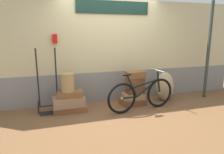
{
  "coord_description": "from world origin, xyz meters",
  "views": [
    {
      "loc": [
        -1.51,
        -4.14,
        1.72
      ],
      "look_at": [
        -0.14,
        0.17,
        0.74
      ],
      "focal_mm": 33.3,
      "sensor_mm": 36.0,
      "label": 1
    }
  ],
  "objects_px": {
    "suitcase_1": "(69,102)",
    "suitcase_6": "(135,82)",
    "suitcase_5": "(135,90)",
    "burlap_sack": "(165,86)",
    "luggage_trolley": "(48,98)",
    "suitcase_3": "(133,101)",
    "wicker_basket": "(68,83)",
    "suitcase_7": "(135,75)",
    "suitcase_0": "(70,108)",
    "suitcase_2": "(70,94)",
    "bicycle": "(141,95)",
    "suitcase_4": "(133,96)"
  },
  "relations": [
    {
      "from": "luggage_trolley",
      "to": "suitcase_1",
      "type": "bearing_deg",
      "value": -15.54
    },
    {
      "from": "suitcase_0",
      "to": "suitcase_5",
      "type": "distance_m",
      "value": 1.58
    },
    {
      "from": "suitcase_6",
      "to": "luggage_trolley",
      "type": "xyz_separation_m",
      "value": [
        -1.98,
        0.11,
        -0.23
      ]
    },
    {
      "from": "luggage_trolley",
      "to": "bicycle",
      "type": "height_order",
      "value": "luggage_trolley"
    },
    {
      "from": "burlap_sack",
      "to": "suitcase_5",
      "type": "bearing_deg",
      "value": -175.39
    },
    {
      "from": "suitcase_3",
      "to": "suitcase_4",
      "type": "relative_size",
      "value": 1.15
    },
    {
      "from": "suitcase_3",
      "to": "luggage_trolley",
      "type": "distance_m",
      "value": 1.97
    },
    {
      "from": "luggage_trolley",
      "to": "suitcase_5",
      "type": "bearing_deg",
      "value": -3.33
    },
    {
      "from": "suitcase_3",
      "to": "suitcase_5",
      "type": "bearing_deg",
      "value": -32.28
    },
    {
      "from": "suitcase_5",
      "to": "burlap_sack",
      "type": "bearing_deg",
      "value": 5.22
    },
    {
      "from": "luggage_trolley",
      "to": "suitcase_4",
      "type": "bearing_deg",
      "value": -3.96
    },
    {
      "from": "suitcase_2",
      "to": "suitcase_7",
      "type": "height_order",
      "value": "suitcase_7"
    },
    {
      "from": "suitcase_5",
      "to": "luggage_trolley",
      "type": "bearing_deg",
      "value": 177.28
    },
    {
      "from": "burlap_sack",
      "to": "bicycle",
      "type": "bearing_deg",
      "value": -152.39
    },
    {
      "from": "suitcase_3",
      "to": "suitcase_5",
      "type": "relative_size",
      "value": 1.33
    },
    {
      "from": "suitcase_6",
      "to": "wicker_basket",
      "type": "xyz_separation_m",
      "value": [
        -1.56,
        0.0,
        0.1
      ]
    },
    {
      "from": "luggage_trolley",
      "to": "bicycle",
      "type": "relative_size",
      "value": 0.85
    },
    {
      "from": "luggage_trolley",
      "to": "burlap_sack",
      "type": "relative_size",
      "value": 1.91
    },
    {
      "from": "suitcase_5",
      "to": "bicycle",
      "type": "height_order",
      "value": "bicycle"
    },
    {
      "from": "suitcase_5",
      "to": "luggage_trolley",
      "type": "xyz_separation_m",
      "value": [
        -1.99,
        0.12,
        -0.04
      ]
    },
    {
      "from": "wicker_basket",
      "to": "suitcase_4",
      "type": "bearing_deg",
      "value": -1.02
    },
    {
      "from": "luggage_trolley",
      "to": "burlap_sack",
      "type": "height_order",
      "value": "luggage_trolley"
    },
    {
      "from": "suitcase_6",
      "to": "luggage_trolley",
      "type": "bearing_deg",
      "value": 170.09
    },
    {
      "from": "suitcase_2",
      "to": "suitcase_5",
      "type": "xyz_separation_m",
      "value": [
        1.54,
        -0.02,
        -0.03
      ]
    },
    {
      "from": "suitcase_6",
      "to": "wicker_basket",
      "type": "distance_m",
      "value": 1.57
    },
    {
      "from": "suitcase_5",
      "to": "bicycle",
      "type": "bearing_deg",
      "value": -92.26
    },
    {
      "from": "suitcase_2",
      "to": "burlap_sack",
      "type": "height_order",
      "value": "burlap_sack"
    },
    {
      "from": "suitcase_2",
      "to": "suitcase_5",
      "type": "height_order",
      "value": "suitcase_2"
    },
    {
      "from": "suitcase_2",
      "to": "suitcase_3",
      "type": "bearing_deg",
      "value": 6.02
    },
    {
      "from": "luggage_trolley",
      "to": "suitcase_3",
      "type": "bearing_deg",
      "value": -2.71
    },
    {
      "from": "suitcase_3",
      "to": "wicker_basket",
      "type": "xyz_separation_m",
      "value": [
        -1.53,
        -0.02,
        0.58
      ]
    },
    {
      "from": "wicker_basket",
      "to": "bicycle",
      "type": "relative_size",
      "value": 0.24
    },
    {
      "from": "suitcase_2",
      "to": "suitcase_3",
      "type": "xyz_separation_m",
      "value": [
        1.5,
        0.01,
        -0.32
      ]
    },
    {
      "from": "suitcase_1",
      "to": "suitcase_6",
      "type": "height_order",
      "value": "suitcase_6"
    },
    {
      "from": "suitcase_3",
      "to": "wicker_basket",
      "type": "distance_m",
      "value": 1.64
    },
    {
      "from": "suitcase_4",
      "to": "suitcase_6",
      "type": "bearing_deg",
      "value": 37.85
    },
    {
      "from": "suitcase_5",
      "to": "wicker_basket",
      "type": "relative_size",
      "value": 1.1
    },
    {
      "from": "suitcase_0",
      "to": "suitcase_5",
      "type": "bearing_deg",
      "value": 1.18
    },
    {
      "from": "burlap_sack",
      "to": "suitcase_0",
      "type": "bearing_deg",
      "value": -179.01
    },
    {
      "from": "suitcase_2",
      "to": "suitcase_3",
      "type": "height_order",
      "value": "suitcase_2"
    },
    {
      "from": "suitcase_7",
      "to": "suitcase_5",
      "type": "bearing_deg",
      "value": 37.04
    },
    {
      "from": "suitcase_2",
      "to": "wicker_basket",
      "type": "bearing_deg",
      "value": -160.29
    },
    {
      "from": "suitcase_6",
      "to": "burlap_sack",
      "type": "distance_m",
      "value": 0.88
    },
    {
      "from": "suitcase_4",
      "to": "suitcase_7",
      "type": "height_order",
      "value": "suitcase_7"
    },
    {
      "from": "suitcase_5",
      "to": "bicycle",
      "type": "relative_size",
      "value": 0.26
    },
    {
      "from": "suitcase_0",
      "to": "suitcase_2",
      "type": "bearing_deg",
      "value": -39.79
    },
    {
      "from": "suitcase_3",
      "to": "bicycle",
      "type": "relative_size",
      "value": 0.35
    },
    {
      "from": "suitcase_0",
      "to": "burlap_sack",
      "type": "bearing_deg",
      "value": 3.16
    },
    {
      "from": "suitcase_7",
      "to": "bicycle",
      "type": "bearing_deg",
      "value": -91.29
    },
    {
      "from": "suitcase_1",
      "to": "burlap_sack",
      "type": "distance_m",
      "value": 2.43
    }
  ]
}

